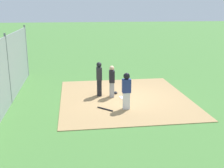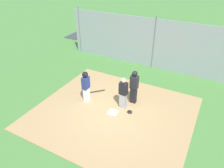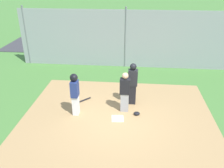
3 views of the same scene
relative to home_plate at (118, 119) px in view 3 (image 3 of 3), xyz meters
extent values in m
plane|color=#477A38|center=(0.00, 0.00, -0.04)|extent=(140.00, 140.00, 0.00)
cube|color=#A88456|center=(0.00, 0.00, -0.03)|extent=(7.20, 6.40, 0.03)
cube|color=white|center=(0.00, 0.00, 0.00)|extent=(0.48, 0.48, 0.02)
cube|color=#9E9EA3|center=(-0.22, -0.61, 0.38)|extent=(0.31, 0.23, 0.77)
cube|color=black|center=(-0.22, -0.61, 1.07)|extent=(0.39, 0.28, 0.61)
sphere|color=tan|center=(-0.22, -0.61, 1.49)|extent=(0.24, 0.24, 0.24)
cube|color=black|center=(-0.51, -1.22, 0.41)|extent=(0.30, 0.22, 0.84)
cube|color=#232328|center=(-0.51, -1.22, 1.16)|extent=(0.38, 0.26, 0.67)
sphere|color=black|center=(-0.51, -1.22, 1.63)|extent=(0.26, 0.26, 0.26)
cube|color=silver|center=(1.62, -0.21, 0.38)|extent=(0.22, 0.30, 0.78)
cube|color=navy|center=(1.62, -0.21, 1.07)|extent=(0.26, 0.38, 0.61)
sphere|color=tan|center=(1.62, -0.21, 1.50)|extent=(0.24, 0.24, 0.24)
sphere|color=black|center=(1.62, -0.21, 1.52)|extent=(0.29, 0.29, 0.29)
cylinder|color=black|center=(1.60, -1.17, 0.02)|extent=(0.64, 0.66, 0.06)
ellipsoid|color=black|center=(-0.71, -0.34, 0.05)|extent=(0.24, 0.20, 0.12)
cube|color=#93999E|center=(0.00, -5.54, 1.56)|extent=(12.00, 0.05, 3.20)
cylinder|color=slate|center=(0.00, -5.54, 1.64)|extent=(0.10, 0.10, 3.35)
cylinder|color=slate|center=(5.70, -5.54, 1.64)|extent=(0.10, 0.10, 3.35)
cube|color=#38383D|center=(0.00, -10.05, -0.02)|extent=(18.00, 5.20, 0.04)
cube|color=maroon|center=(-5.84, -9.92, 0.40)|extent=(4.32, 2.03, 0.64)
cube|color=maroon|center=(-5.99, -9.91, 1.00)|extent=(2.43, 1.75, 0.56)
cylinder|color=black|center=(-4.41, -9.18, 0.30)|extent=(0.61, 0.23, 0.60)
cylinder|color=black|center=(-4.55, -10.88, 0.30)|extent=(0.61, 0.23, 0.60)
cube|color=silver|center=(-2.76, -9.44, 0.40)|extent=(4.27, 1.88, 0.64)
cube|color=silver|center=(-2.61, -9.45, 1.00)|extent=(2.38, 1.66, 0.56)
cylinder|color=black|center=(-4.16, -10.23, 0.30)|extent=(0.61, 0.21, 0.60)
cylinder|color=black|center=(-4.08, -8.53, 0.30)|extent=(0.61, 0.21, 0.60)
cylinder|color=black|center=(-1.43, -10.35, 0.30)|extent=(0.61, 0.21, 0.60)
cylinder|color=black|center=(-1.36, -8.65, 0.30)|extent=(0.61, 0.21, 0.60)
camera|label=1|loc=(13.56, -2.54, 4.50)|focal=45.68mm
camera|label=2|loc=(-3.64, 6.95, 6.34)|focal=33.81mm
camera|label=3|loc=(-0.50, 7.46, 5.00)|focal=38.12mm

